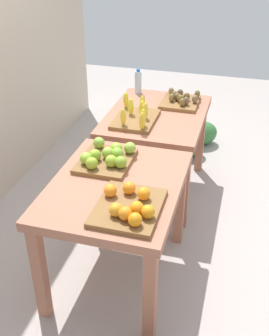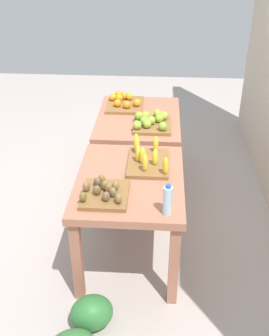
# 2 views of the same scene
# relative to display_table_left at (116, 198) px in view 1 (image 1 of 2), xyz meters

# --- Properties ---
(ground_plane) EXTENTS (8.00, 8.00, 0.00)m
(ground_plane) POSITION_rel_display_table_left_xyz_m (0.56, 0.00, -0.65)
(ground_plane) COLOR #ABA09A
(display_table_left) EXTENTS (1.04, 0.80, 0.77)m
(display_table_left) POSITION_rel_display_table_left_xyz_m (0.00, 0.00, 0.00)
(display_table_left) COLOR #A6674E
(display_table_left) RESTS_ON ground_plane
(display_table_right) EXTENTS (1.04, 0.80, 0.77)m
(display_table_right) POSITION_rel_display_table_left_xyz_m (1.12, 0.00, 0.00)
(display_table_right) COLOR #A6674E
(display_table_right) RESTS_ON ground_plane
(orange_bin) EXTENTS (0.44, 0.36, 0.11)m
(orange_bin) POSITION_rel_display_table_left_xyz_m (-0.26, -0.16, 0.15)
(orange_bin) COLOR brown
(orange_bin) RESTS_ON display_table_left
(apple_bin) EXTENTS (0.40, 0.36, 0.11)m
(apple_bin) POSITION_rel_display_table_left_xyz_m (0.21, 0.13, 0.16)
(apple_bin) COLOR brown
(apple_bin) RESTS_ON display_table_left
(banana_crate) EXTENTS (0.45, 0.32, 0.17)m
(banana_crate) POSITION_rel_display_table_left_xyz_m (0.91, 0.12, 0.16)
(banana_crate) COLOR brown
(banana_crate) RESTS_ON display_table_right
(kiwi_bin) EXTENTS (0.36, 0.33, 0.10)m
(kiwi_bin) POSITION_rel_display_table_left_xyz_m (1.37, -0.16, 0.15)
(kiwi_bin) COLOR brown
(kiwi_bin) RESTS_ON display_table_right
(water_bottle) EXTENTS (0.06, 0.06, 0.23)m
(water_bottle) POSITION_rel_display_table_left_xyz_m (1.54, 0.28, 0.22)
(water_bottle) COLOR silver
(water_bottle) RESTS_ON display_table_right
(watermelon_pile) EXTENTS (0.68, 0.48, 0.26)m
(watermelon_pile) POSITION_rel_display_table_left_xyz_m (2.01, -0.26, -0.53)
(watermelon_pile) COLOR #357236
(watermelon_pile) RESTS_ON ground_plane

